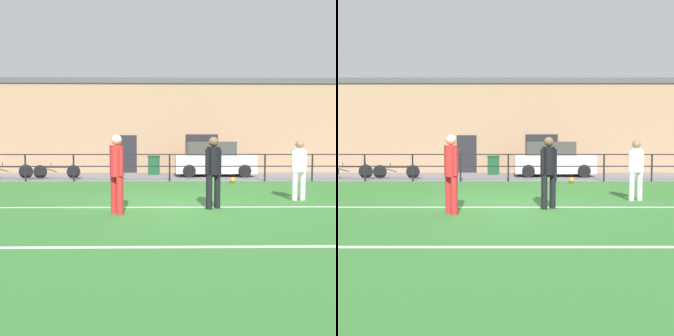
% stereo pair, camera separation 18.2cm
% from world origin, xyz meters
% --- Properties ---
extents(ground, '(60.00, 44.00, 0.04)m').
position_xyz_m(ground, '(0.00, 0.00, -0.02)').
color(ground, '#387A33').
extents(field_line_touchline, '(36.00, 0.11, 0.00)m').
position_xyz_m(field_line_touchline, '(0.00, -0.47, 0.00)').
color(field_line_touchline, white).
rests_on(field_line_touchline, ground).
extents(field_line_hash, '(36.00, 0.11, 0.00)m').
position_xyz_m(field_line_hash, '(0.00, -3.84, 0.00)').
color(field_line_hash, white).
rests_on(field_line_hash, ground).
extents(pavement_strip, '(48.00, 5.00, 0.02)m').
position_xyz_m(pavement_strip, '(0.00, 8.50, 0.01)').
color(pavement_strip, slate).
rests_on(pavement_strip, ground).
extents(perimeter_fence, '(36.07, 0.07, 1.15)m').
position_xyz_m(perimeter_fence, '(0.00, 6.00, 0.75)').
color(perimeter_fence, black).
rests_on(perimeter_fence, ground).
extents(clubhouse_facade, '(28.00, 2.56, 5.25)m').
position_xyz_m(clubhouse_facade, '(-0.00, 12.20, 2.63)').
color(clubhouse_facade, tan).
rests_on(clubhouse_facade, ground).
extents(player_goalkeeper, '(0.40, 0.29, 1.66)m').
position_xyz_m(player_goalkeeper, '(0.88, -0.66, 0.94)').
color(player_goalkeeper, black).
rests_on(player_goalkeeper, ground).
extents(player_striker, '(0.43, 0.28, 1.61)m').
position_xyz_m(player_striker, '(3.37, 0.62, 0.91)').
color(player_striker, white).
rests_on(player_striker, ground).
extents(player_winger, '(0.32, 0.39, 1.69)m').
position_xyz_m(player_winger, '(-1.26, -1.31, 0.96)').
color(player_winger, red).
rests_on(player_winger, ground).
extents(soccer_ball_match, '(0.23, 0.23, 0.23)m').
position_xyz_m(soccer_ball_match, '(2.53, 5.36, 0.11)').
color(soccer_ball_match, orange).
rests_on(soccer_ball_match, ground).
extents(parked_car_red, '(3.81, 1.93, 1.67)m').
position_xyz_m(parked_car_red, '(2.19, 8.58, 0.81)').
color(parked_car_red, silver).
rests_on(parked_car_red, pavement_strip).
extents(bicycle_parked_1, '(2.17, 0.04, 0.73)m').
position_xyz_m(bicycle_parked_1, '(-7.21, 7.20, 0.35)').
color(bicycle_parked_1, black).
rests_on(bicycle_parked_1, pavement_strip).
extents(bicycle_parked_2, '(2.10, 0.04, 0.71)m').
position_xyz_m(bicycle_parked_2, '(-5.06, 7.20, 0.34)').
color(bicycle_parked_2, black).
rests_on(bicycle_parked_2, pavement_strip).
extents(trash_bin_0, '(0.63, 0.54, 0.98)m').
position_xyz_m(trash_bin_0, '(-0.75, 9.57, 0.51)').
color(trash_bin_0, '#194C28').
rests_on(trash_bin_0, pavement_strip).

